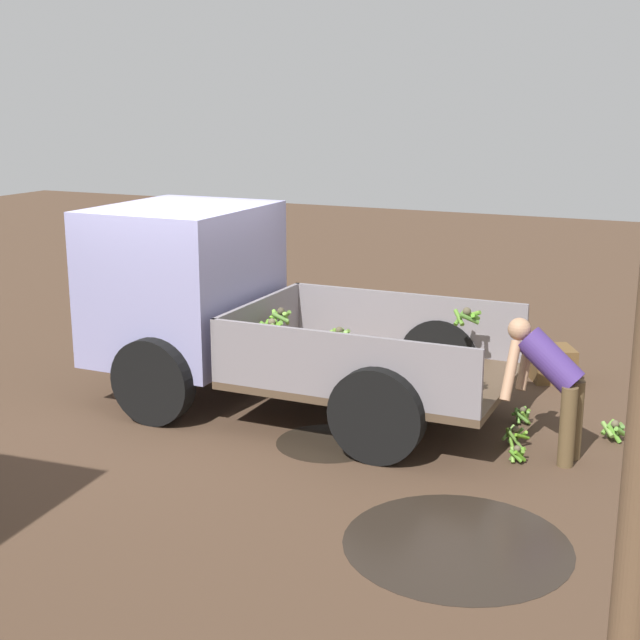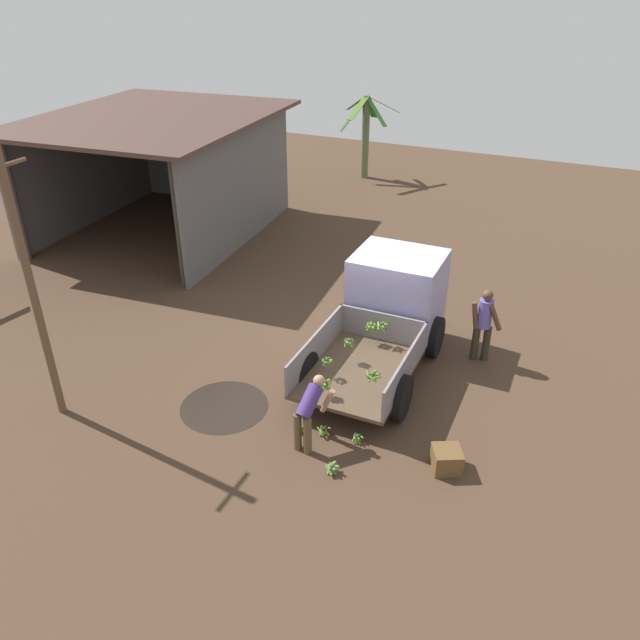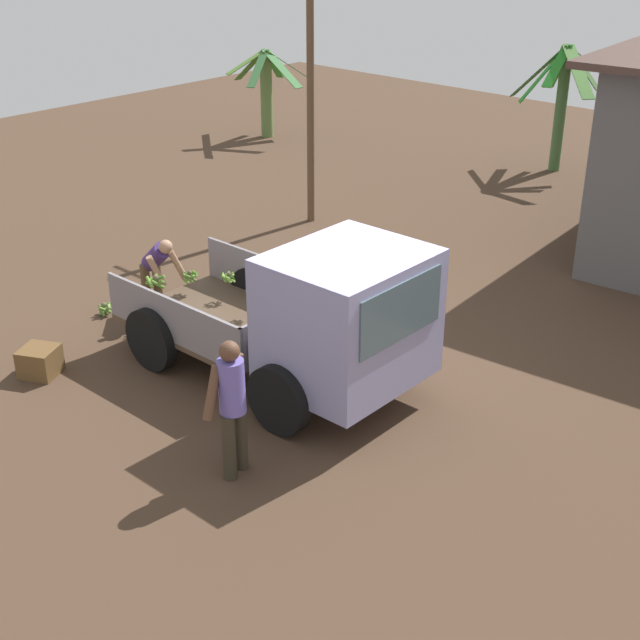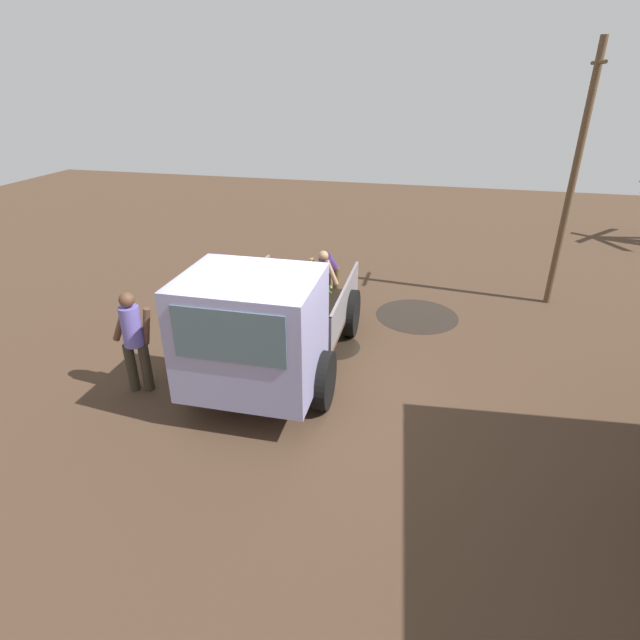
% 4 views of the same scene
% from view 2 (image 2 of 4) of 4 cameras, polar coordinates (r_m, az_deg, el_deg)
% --- Properties ---
extents(ground, '(36.00, 36.00, 0.00)m').
position_cam_2_polar(ground, '(14.62, 5.07, -1.94)').
color(ground, '#483425').
extents(mud_patch_0, '(1.02, 1.02, 0.01)m').
position_cam_2_polar(mud_patch_0, '(13.28, 0.66, -5.38)').
color(mud_patch_0, black).
rests_on(mud_patch_0, ground).
extents(mud_patch_1, '(1.75, 1.75, 0.01)m').
position_cam_2_polar(mud_patch_1, '(12.64, -8.73, -7.83)').
color(mud_patch_1, black).
rests_on(mud_patch_1, ground).
extents(cargo_truck, '(4.52, 2.29, 2.15)m').
position_cam_2_polar(cargo_truck, '(13.85, 6.55, 1.53)').
color(cargo_truck, brown).
rests_on(cargo_truck, ground).
extents(warehouse_shed, '(8.40, 7.26, 3.72)m').
position_cam_2_polar(warehouse_shed, '(21.04, -14.01, 15.08)').
color(warehouse_shed, '#5B5958').
rests_on(warehouse_shed, ground).
extents(utility_pole, '(0.97, 0.15, 5.30)m').
position_cam_2_polar(utility_pole, '(12.06, -24.90, 2.84)').
color(utility_pole, brown).
rests_on(utility_pole, ground).
extents(banana_palm_0, '(2.22, 2.20, 3.24)m').
position_cam_2_polar(banana_palm_0, '(26.25, 4.18, 16.53)').
color(banana_palm_0, '#5A6C42').
rests_on(banana_palm_0, ground).
extents(banana_palm_1, '(2.10, 2.42, 3.17)m').
position_cam_2_polar(banana_palm_1, '(26.92, -11.81, 16.25)').
color(banana_palm_1, '#53703A').
rests_on(banana_palm_1, ground).
extents(person_foreground_visitor, '(0.38, 0.71, 1.71)m').
position_cam_2_polar(person_foreground_visitor, '(13.88, 14.75, -0.17)').
color(person_foreground_visitor, '#342D20').
rests_on(person_foreground_visitor, ground).
extents(person_worker_loading, '(0.75, 0.70, 1.31)m').
position_cam_2_polar(person_worker_loading, '(11.16, -1.01, -8.19)').
color(person_worker_loading, brown).
rests_on(person_worker_loading, ground).
extents(banana_bunch_on_ground_0, '(0.17, 0.18, 0.17)m').
position_cam_2_polar(banana_bunch_on_ground_0, '(11.83, -1.59, -9.92)').
color(banana_bunch_on_ground_0, brown).
rests_on(banana_bunch_on_ground_0, ground).
extents(banana_bunch_on_ground_1, '(0.28, 0.28, 0.22)m').
position_cam_2_polar(banana_bunch_on_ground_1, '(11.00, 1.12, -13.36)').
color(banana_bunch_on_ground_1, brown).
rests_on(banana_bunch_on_ground_1, ground).
extents(banana_bunch_on_ground_2, '(0.21, 0.23, 0.19)m').
position_cam_2_polar(banana_bunch_on_ground_2, '(11.62, 3.45, -10.71)').
color(banana_bunch_on_ground_2, '#4E4633').
rests_on(banana_bunch_on_ground_2, ground).
extents(banana_bunch_on_ground_3, '(0.26, 0.26, 0.21)m').
position_cam_2_polar(banana_bunch_on_ground_3, '(11.75, 0.36, -10.02)').
color(banana_bunch_on_ground_3, brown).
rests_on(banana_bunch_on_ground_3, ground).
extents(wooden_crate_0, '(0.65, 0.65, 0.40)m').
position_cam_2_polar(wooden_crate_0, '(11.24, 11.50, -12.37)').
color(wooden_crate_0, brown).
rests_on(wooden_crate_0, ground).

